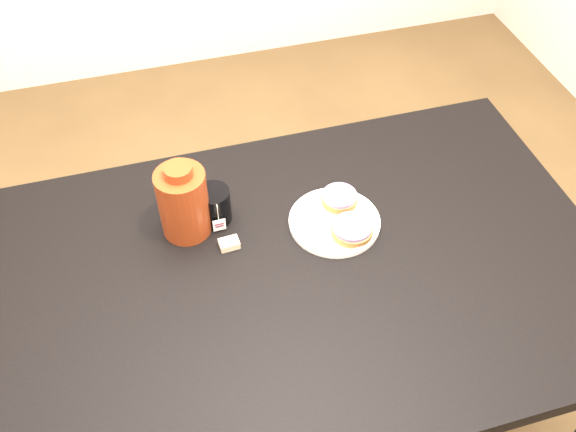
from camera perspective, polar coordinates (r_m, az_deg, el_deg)
The scene contains 8 objects.
ground_plane at distance 2.07m, azimuth 0.80°, elevation -17.58°, with size 4.00×4.00×0.00m, color brown.
table at distance 1.50m, azimuth 1.06°, elevation -6.69°, with size 1.40×0.90×0.75m.
plate at distance 1.52m, azimuth 4.15°, elevation -0.45°, with size 0.22×0.22×0.02m.
bagel_back at distance 1.55m, azimuth 4.59°, elevation 1.59°, with size 0.11×0.11×0.03m.
bagel_front at distance 1.48m, azimuth 5.72°, elevation -1.19°, with size 0.14×0.14×0.03m.
mug at distance 1.51m, azimuth -6.68°, elevation 0.96°, with size 0.12×0.09×0.09m.
teabag_pouch at distance 1.47m, azimuth -5.25°, elevation -2.47°, with size 0.04×0.03×0.02m, color #C6B793.
bagel_package at distance 1.46m, azimuth -9.29°, elevation 1.26°, with size 0.12×0.12×0.20m.
Camera 1 is at (-0.27, -0.84, 1.88)m, focal length 40.00 mm.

